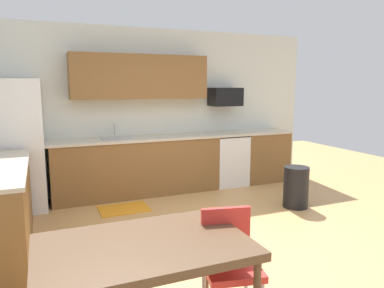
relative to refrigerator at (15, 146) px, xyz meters
The scene contains 15 objects.
ground_plane 3.25m from the refrigerator, 45.52° to the right, with size 12.00×12.00×0.00m, color tan.
wall_back 2.26m from the refrigerator, 11.16° to the left, with size 5.80×0.10×2.70m, color silver.
cabinet_run_back 1.83m from the refrigerator, ahead, with size 2.68×0.60×0.90m, color brown.
cabinet_run_back_right 4.17m from the refrigerator, ahead, with size 0.87×0.60×0.90m, color brown.
countertop_back 2.18m from the refrigerator, ahead, with size 4.80×0.64×0.04m, color beige.
upper_cabinets_back 2.13m from the refrigerator, ahead, with size 2.20×0.34×0.70m, color brown.
refrigerator is the anchor object (origin of this frame).
oven_range 3.44m from the refrigerator, ahead, with size 0.60×0.60×0.91m.
microwave 3.47m from the refrigerator, ahead, with size 0.54×0.36×0.32m, color black.
sink_basin 1.45m from the refrigerator, ahead, with size 0.48×0.40×0.14m, color #A5A8AD.
sink_faucet 1.48m from the refrigerator, 10.16° to the left, with size 0.02×0.02×0.24m, color #B2B5BA.
dining_table 3.50m from the refrigerator, 74.52° to the right, with size 1.40×0.90×0.73m.
chair_near_table 3.74m from the refrigerator, 64.87° to the right, with size 0.48×0.48×0.85m.
trash_bin 4.05m from the refrigerator, 21.06° to the right, with size 0.36×0.36×0.60m, color black.
floor_mat 1.76m from the refrigerator, 22.33° to the right, with size 0.70×0.50×0.01m, color orange.
Camera 1 is at (-1.83, -3.38, 1.76)m, focal length 34.13 mm.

